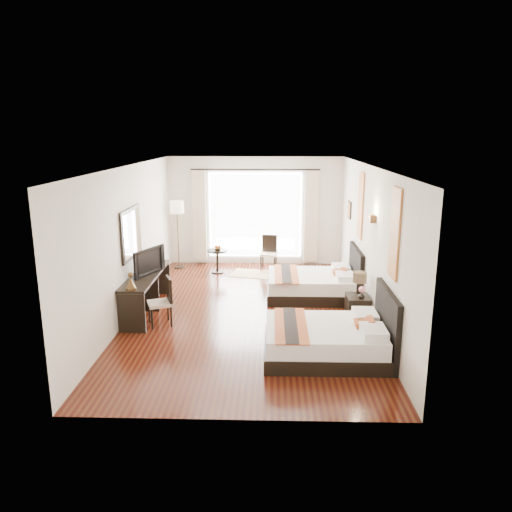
{
  "coord_description": "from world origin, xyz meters",
  "views": [
    {
      "loc": [
        0.41,
        -9.13,
        3.39
      ],
      "look_at": [
        0.13,
        0.25,
        1.06
      ],
      "focal_mm": 35.0,
      "sensor_mm": 36.0,
      "label": 1
    }
  ],
  "objects_px": {
    "nightstand": "(358,309)",
    "table_lamp": "(360,279)",
    "window_chair": "(269,259)",
    "bed_near": "(330,339)",
    "fruit_bowl": "(218,249)",
    "console_desk": "(147,292)",
    "side_table": "(217,261)",
    "bed_far": "(315,284)",
    "television": "(146,261)",
    "vase": "(362,295)",
    "desk_chair": "(161,311)",
    "floor_lamp": "(177,211)"
  },
  "relations": [
    {
      "from": "nightstand",
      "to": "table_lamp",
      "type": "height_order",
      "value": "table_lamp"
    },
    {
      "from": "vase",
      "to": "desk_chair",
      "type": "distance_m",
      "value": 3.62
    },
    {
      "from": "bed_far",
      "to": "side_table",
      "type": "distance_m",
      "value": 2.89
    },
    {
      "from": "side_table",
      "to": "nightstand",
      "type": "bearing_deg",
      "value": -47.79
    },
    {
      "from": "side_table",
      "to": "fruit_bowl",
      "type": "bearing_deg",
      "value": -25.73
    },
    {
      "from": "desk_chair",
      "to": "window_chair",
      "type": "height_order",
      "value": "same"
    },
    {
      "from": "console_desk",
      "to": "desk_chair",
      "type": "height_order",
      "value": "desk_chair"
    },
    {
      "from": "fruit_bowl",
      "to": "window_chair",
      "type": "distance_m",
      "value": 1.34
    },
    {
      "from": "floor_lamp",
      "to": "side_table",
      "type": "bearing_deg",
      "value": -22.23
    },
    {
      "from": "vase",
      "to": "floor_lamp",
      "type": "distance_m",
      "value": 5.58
    },
    {
      "from": "side_table",
      "to": "fruit_bowl",
      "type": "relative_size",
      "value": 2.87
    },
    {
      "from": "vase",
      "to": "fruit_bowl",
      "type": "xyz_separation_m",
      "value": [
        -2.94,
        3.36,
        0.04
      ]
    },
    {
      "from": "table_lamp",
      "to": "desk_chair",
      "type": "distance_m",
      "value": 3.67
    },
    {
      "from": "bed_near",
      "to": "vase",
      "type": "relative_size",
      "value": 16.05
    },
    {
      "from": "television",
      "to": "bed_near",
      "type": "bearing_deg",
      "value": -95.79
    },
    {
      "from": "bed_far",
      "to": "desk_chair",
      "type": "relative_size",
      "value": 2.17
    },
    {
      "from": "floor_lamp",
      "to": "desk_chair",
      "type": "bearing_deg",
      "value": -84.31
    },
    {
      "from": "side_table",
      "to": "fruit_bowl",
      "type": "height_order",
      "value": "fruit_bowl"
    },
    {
      "from": "table_lamp",
      "to": "bed_near",
      "type": "bearing_deg",
      "value": -113.59
    },
    {
      "from": "vase",
      "to": "side_table",
      "type": "bearing_deg",
      "value": 131.28
    },
    {
      "from": "bed_far",
      "to": "console_desk",
      "type": "height_order",
      "value": "bed_far"
    },
    {
      "from": "console_desk",
      "to": "window_chair",
      "type": "xyz_separation_m",
      "value": [
        2.35,
        3.11,
        -0.11
      ]
    },
    {
      "from": "bed_far",
      "to": "television",
      "type": "xyz_separation_m",
      "value": [
        -3.32,
        -1.0,
        0.73
      ]
    },
    {
      "from": "nightstand",
      "to": "console_desk",
      "type": "bearing_deg",
      "value": 173.83
    },
    {
      "from": "bed_near",
      "to": "vase",
      "type": "distance_m",
      "value": 1.53
    },
    {
      "from": "television",
      "to": "window_chair",
      "type": "distance_m",
      "value": 3.97
    },
    {
      "from": "bed_far",
      "to": "floor_lamp",
      "type": "xyz_separation_m",
      "value": [
        -3.3,
        2.22,
        1.19
      ]
    },
    {
      "from": "window_chair",
      "to": "bed_far",
      "type": "bearing_deg",
      "value": 32.47
    },
    {
      "from": "table_lamp",
      "to": "nightstand",
      "type": "bearing_deg",
      "value": -104.7
    },
    {
      "from": "table_lamp",
      "to": "console_desk",
      "type": "height_order",
      "value": "table_lamp"
    },
    {
      "from": "floor_lamp",
      "to": "vase",
      "type": "bearing_deg",
      "value": -43.5
    },
    {
      "from": "bed_near",
      "to": "floor_lamp",
      "type": "height_order",
      "value": "floor_lamp"
    },
    {
      "from": "table_lamp",
      "to": "window_chair",
      "type": "bearing_deg",
      "value": 116.5
    },
    {
      "from": "bed_near",
      "to": "nightstand",
      "type": "bearing_deg",
      "value": 65.56
    },
    {
      "from": "bed_near",
      "to": "console_desk",
      "type": "bearing_deg",
      "value": 150.26
    },
    {
      "from": "bed_far",
      "to": "nightstand",
      "type": "relative_size",
      "value": 3.73
    },
    {
      "from": "table_lamp",
      "to": "vase",
      "type": "bearing_deg",
      "value": -91.62
    },
    {
      "from": "desk_chair",
      "to": "window_chair",
      "type": "bearing_deg",
      "value": -138.16
    },
    {
      "from": "bed_near",
      "to": "television",
      "type": "xyz_separation_m",
      "value": [
        -3.32,
        1.9,
        0.73
      ]
    },
    {
      "from": "television",
      "to": "floor_lamp",
      "type": "xyz_separation_m",
      "value": [
        0.02,
        3.23,
        0.45
      ]
    },
    {
      "from": "bed_near",
      "to": "desk_chair",
      "type": "xyz_separation_m",
      "value": [
        -2.9,
        1.21,
        -0.01
      ]
    },
    {
      "from": "bed_near",
      "to": "television",
      "type": "bearing_deg",
      "value": 150.23
    },
    {
      "from": "fruit_bowl",
      "to": "nightstand",
      "type": "bearing_deg",
      "value": -47.87
    },
    {
      "from": "bed_far",
      "to": "floor_lamp",
      "type": "height_order",
      "value": "floor_lamp"
    },
    {
      "from": "floor_lamp",
      "to": "fruit_bowl",
      "type": "height_order",
      "value": "floor_lamp"
    },
    {
      "from": "television",
      "to": "fruit_bowl",
      "type": "height_order",
      "value": "television"
    },
    {
      "from": "bed_near",
      "to": "side_table",
      "type": "xyz_separation_m",
      "value": [
        -2.25,
        4.7,
        0.01
      ]
    },
    {
      "from": "side_table",
      "to": "window_chair",
      "type": "height_order",
      "value": "window_chair"
    },
    {
      "from": "vase",
      "to": "console_desk",
      "type": "distance_m",
      "value": 4.08
    },
    {
      "from": "bed_near",
      "to": "window_chair",
      "type": "bearing_deg",
      "value": 101.09
    }
  ]
}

